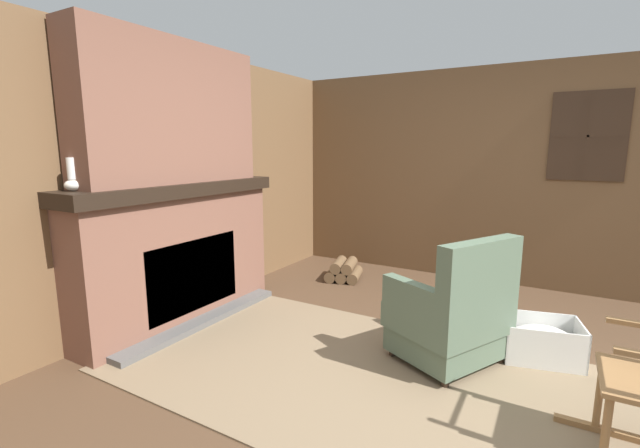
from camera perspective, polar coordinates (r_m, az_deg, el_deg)
name	(u,v)px	position (r m, az deg, el deg)	size (l,w,h in m)	color
ground_plane	(451,394)	(2.96, 17.01, -20.86)	(14.00, 14.00, 0.00)	#4C3523
wood_panel_wall_left	(159,185)	(3.97, -20.71, 4.93)	(0.06, 5.65, 2.37)	brown
wood_panel_wall_back	(516,177)	(5.08, 24.67, 5.77)	(5.65, 0.09, 2.37)	brown
fireplace_hearth	(180,253)	(3.90, -18.11, -3.73)	(0.57, 2.00, 1.21)	brown
chimney_breast	(171,113)	(3.81, -19.23, 13.80)	(0.32, 1.67, 1.14)	brown
area_rug	(368,376)	(3.03, 6.41, -19.51)	(3.47, 1.85, 0.01)	#7A664C
armchair	(452,316)	(3.17, 17.21, -11.64)	(0.86, 0.90, 0.92)	#516651
firewood_stack	(344,271)	(4.96, 3.21, -6.22)	(0.48, 0.49, 0.23)	brown
laundry_basket	(541,340)	(3.53, 27.43, -13.61)	(0.58, 0.48, 0.29)	white
oil_lamp_vase	(73,179)	(3.35, -30.06, 5.19)	(0.12, 0.12, 0.23)	silver
storage_case	(212,172)	(4.15, -14.20, 6.76)	(0.14, 0.21, 0.13)	gray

